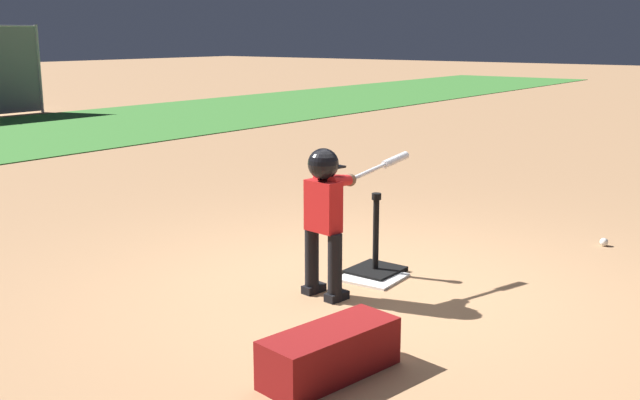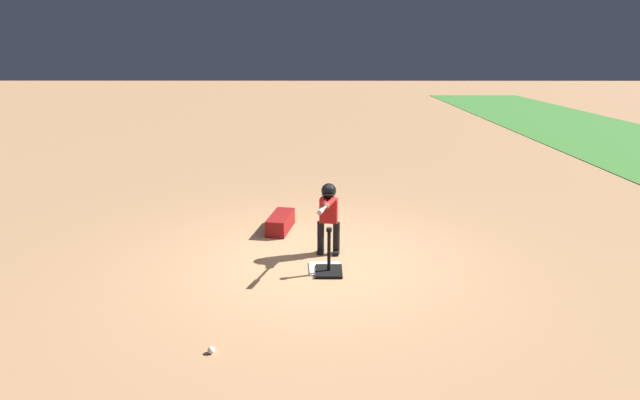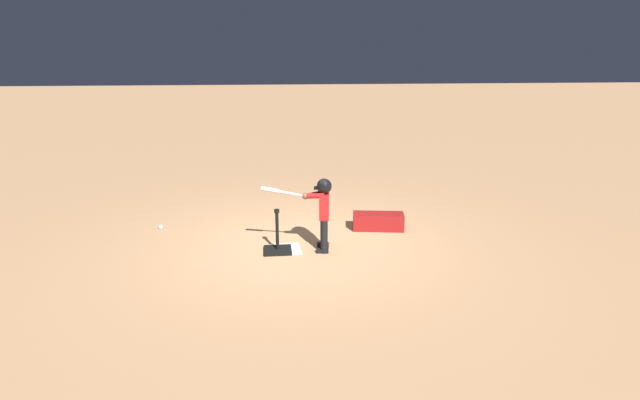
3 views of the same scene
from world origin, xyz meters
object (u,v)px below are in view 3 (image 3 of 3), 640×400
Objects in this scene: batting_tee at (278,246)px; batter_child at (321,205)px; equipment_bag at (378,221)px; baseball at (161,227)px.

batter_child reaches higher than batting_tee.
batting_tee reaches higher than equipment_bag.
equipment_bag is at bearing -154.72° from batting_tee.
batter_child reaches higher than equipment_bag.
equipment_bag is at bearing 173.48° from baseball.
batting_tee is at bearing 147.59° from baseball.
batting_tee is 8.92× the size of baseball.
batter_child is (-0.66, -0.00, 0.60)m from batting_tee.
batter_child is at bearing 154.74° from baseball.
baseball is 0.09× the size of equipment_bag.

